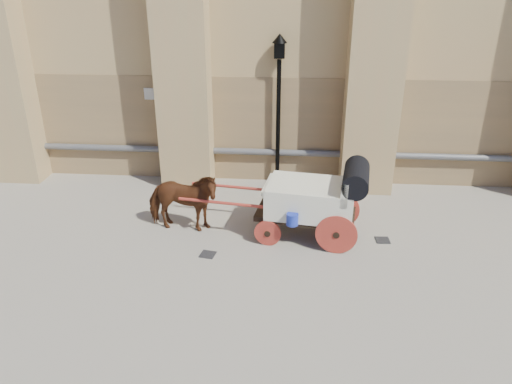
{
  "coord_description": "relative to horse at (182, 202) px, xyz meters",
  "views": [
    {
      "loc": [
        1.97,
        -9.5,
        5.8
      ],
      "look_at": [
        1.16,
        0.77,
        1.07
      ],
      "focal_mm": 35.0,
      "sensor_mm": 36.0,
      "label": 1
    }
  ],
  "objects": [
    {
      "name": "carriage",
      "position": [
        3.11,
        -0.07,
        0.25
      ],
      "size": [
        4.35,
        1.72,
        1.85
      ],
      "rotation": [
        0.0,
        0.0,
        -0.14
      ],
      "color": "black",
      "rests_on": "ground"
    },
    {
      "name": "street_lamp",
      "position": [
        2.1,
        3.0,
        1.48
      ],
      "size": [
        0.39,
        0.39,
        4.17
      ],
      "color": "black",
      "rests_on": "ground"
    },
    {
      "name": "horse",
      "position": [
        0.0,
        0.0,
        0.0
      ],
      "size": [
        1.83,
        0.94,
        1.5
      ],
      "primitive_type": "imported",
      "rotation": [
        0.0,
        0.0,
        1.49
      ],
      "color": "brown",
      "rests_on": "ground"
    },
    {
      "name": "drain_grate_near",
      "position": [
        0.75,
        -1.06,
        -0.74
      ],
      "size": [
        0.37,
        0.37,
        0.01
      ],
      "primitive_type": "cube",
      "rotation": [
        0.0,
        0.0,
        -0.18
      ],
      "color": "black",
      "rests_on": "ground"
    },
    {
      "name": "drain_grate_far",
      "position": [
        4.66,
        -0.14,
        -0.74
      ],
      "size": [
        0.34,
        0.34,
        0.01
      ],
      "primitive_type": "cube",
      "rotation": [
        0.0,
        0.0,
        0.06
      ],
      "color": "black",
      "rests_on": "ground"
    },
    {
      "name": "ground",
      "position": [
        0.56,
        -0.79,
        -0.75
      ],
      "size": [
        90.0,
        90.0,
        0.0
      ],
      "primitive_type": "plane",
      "color": "gray",
      "rests_on": "ground"
    }
  ]
}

